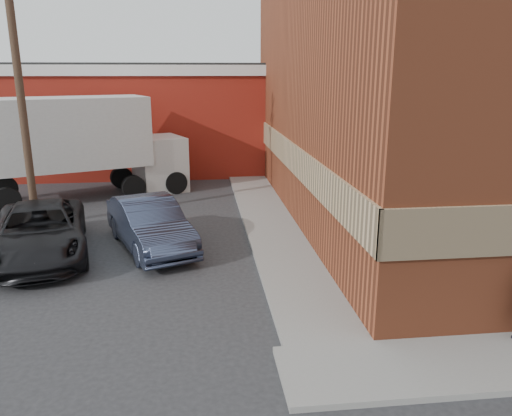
{
  "coord_description": "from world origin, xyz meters",
  "views": [
    {
      "loc": [
        -1.8,
        -8.39,
        5.2
      ],
      "look_at": [
        -0.37,
        3.93,
        1.8
      ],
      "focal_mm": 35.0,
      "sensor_mm": 36.0,
      "label": 1
    }
  ],
  "objects_px": {
    "suv_a": "(40,232)",
    "brick_building": "(484,86)",
    "warehouse": "(120,116)",
    "utility_pole": "(19,86)",
    "box_truck": "(86,141)",
    "sedan": "(150,224)"
  },
  "relations": [
    {
      "from": "box_truck",
      "to": "sedan",
      "type": "bearing_deg",
      "value": -86.65
    },
    {
      "from": "warehouse",
      "to": "box_truck",
      "type": "height_order",
      "value": "warehouse"
    },
    {
      "from": "warehouse",
      "to": "suv_a",
      "type": "height_order",
      "value": "warehouse"
    },
    {
      "from": "sedan",
      "to": "suv_a",
      "type": "bearing_deg",
      "value": 164.98
    },
    {
      "from": "brick_building",
      "to": "warehouse",
      "type": "xyz_separation_m",
      "value": [
        -14.5,
        11.0,
        -1.87
      ]
    },
    {
      "from": "brick_building",
      "to": "suv_a",
      "type": "xyz_separation_m",
      "value": [
        -14.9,
        -3.11,
        -3.93
      ]
    },
    {
      "from": "brick_building",
      "to": "suv_a",
      "type": "height_order",
      "value": "brick_building"
    },
    {
      "from": "sedan",
      "to": "brick_building",
      "type": "bearing_deg",
      "value": -8.0
    },
    {
      "from": "brick_building",
      "to": "sedan",
      "type": "height_order",
      "value": "brick_building"
    },
    {
      "from": "utility_pole",
      "to": "suv_a",
      "type": "relative_size",
      "value": 1.66
    },
    {
      "from": "warehouse",
      "to": "utility_pole",
      "type": "height_order",
      "value": "utility_pole"
    },
    {
      "from": "sedan",
      "to": "suv_a",
      "type": "relative_size",
      "value": 0.86
    },
    {
      "from": "brick_building",
      "to": "warehouse",
      "type": "height_order",
      "value": "brick_building"
    },
    {
      "from": "utility_pole",
      "to": "suv_a",
      "type": "height_order",
      "value": "utility_pole"
    },
    {
      "from": "sedan",
      "to": "box_truck",
      "type": "height_order",
      "value": "box_truck"
    },
    {
      "from": "sedan",
      "to": "suv_a",
      "type": "distance_m",
      "value": 3.1
    },
    {
      "from": "utility_pole",
      "to": "box_truck",
      "type": "distance_m",
      "value": 4.78
    },
    {
      "from": "utility_pole",
      "to": "brick_building",
      "type": "bearing_deg",
      "value": -0.02
    },
    {
      "from": "sedan",
      "to": "utility_pole",
      "type": "bearing_deg",
      "value": 125.1
    },
    {
      "from": "utility_pole",
      "to": "sedan",
      "type": "distance_m",
      "value": 6.41
    },
    {
      "from": "suv_a",
      "to": "brick_building",
      "type": "bearing_deg",
      "value": -1.24
    },
    {
      "from": "warehouse",
      "to": "sedan",
      "type": "bearing_deg",
      "value": -79.0
    }
  ]
}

